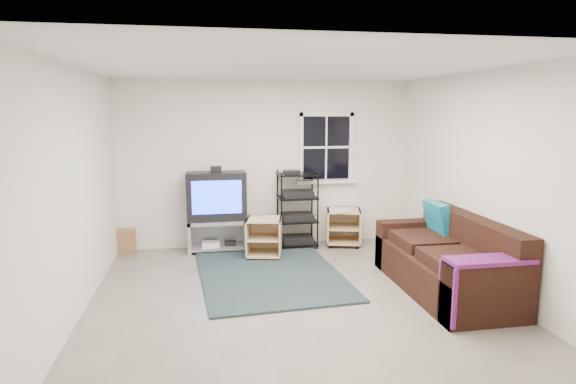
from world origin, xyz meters
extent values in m
plane|color=gray|center=(0.00, 0.00, 0.00)|extent=(4.60, 4.60, 0.00)
plane|color=white|center=(0.00, 0.00, 2.60)|extent=(4.60, 4.60, 0.00)
plane|color=silver|center=(0.00, 2.30, 1.30)|extent=(4.60, 0.00, 4.60)
plane|color=silver|center=(0.00, -2.30, 1.30)|extent=(4.60, 0.00, 4.60)
plane|color=silver|center=(-2.30, 0.00, 1.30)|extent=(0.00, 4.60, 4.60)
plane|color=silver|center=(2.30, 0.00, 1.30)|extent=(0.00, 4.60, 4.60)
cube|color=black|center=(0.95, 2.28, 1.55)|extent=(0.80, 0.01, 1.02)
cube|color=white|center=(0.95, 2.26, 2.07)|extent=(0.88, 0.06, 0.06)
cube|color=white|center=(0.95, 2.25, 1.00)|extent=(0.98, 0.14, 0.05)
cube|color=white|center=(0.54, 2.26, 1.55)|extent=(0.06, 0.06, 1.10)
cube|color=white|center=(1.36, 2.26, 1.55)|extent=(0.06, 0.06, 1.10)
cube|color=white|center=(0.95, 2.27, 1.55)|extent=(0.78, 0.04, 0.04)
cube|color=#95959C|center=(-0.81, 2.05, 0.46)|extent=(0.89, 0.44, 0.05)
cube|color=#95959C|center=(-1.22, 2.05, 0.24)|extent=(0.05, 0.44, 0.49)
cube|color=#95959C|center=(-0.39, 2.05, 0.24)|extent=(0.05, 0.44, 0.49)
cube|color=#95959C|center=(-0.81, 2.05, 0.06)|extent=(0.78, 0.41, 0.04)
cube|color=#95959C|center=(-0.81, 2.25, 0.24)|extent=(0.89, 0.04, 0.49)
cube|color=silver|center=(-0.91, 2.01, 0.12)|extent=(0.27, 0.21, 0.07)
cube|color=black|center=(-0.61, 2.05, 0.11)|extent=(0.18, 0.16, 0.05)
cube|color=black|center=(-0.81, 2.05, 0.85)|extent=(0.89, 0.37, 0.73)
cube|color=blue|center=(-0.81, 1.86, 0.87)|extent=(0.73, 0.01, 0.50)
cube|color=black|center=(-0.81, 2.05, 1.26)|extent=(0.16, 0.12, 0.09)
cylinder|color=black|center=(0.16, 1.86, 0.61)|extent=(0.02, 0.02, 1.21)
cylinder|color=black|center=(0.72, 1.86, 0.61)|extent=(0.02, 0.02, 1.21)
cylinder|color=black|center=(0.16, 2.26, 0.61)|extent=(0.02, 0.02, 1.21)
cylinder|color=black|center=(0.72, 2.26, 0.61)|extent=(0.02, 0.02, 1.21)
cube|color=black|center=(0.44, 2.06, 0.06)|extent=(0.61, 0.44, 0.02)
cube|color=black|center=(0.44, 2.06, 0.12)|extent=(0.47, 0.35, 0.10)
cube|color=black|center=(0.44, 2.06, 0.42)|extent=(0.61, 0.44, 0.02)
cube|color=black|center=(0.44, 2.06, 0.48)|extent=(0.47, 0.35, 0.10)
cube|color=black|center=(0.44, 2.06, 0.79)|extent=(0.61, 0.44, 0.02)
cube|color=black|center=(0.44, 2.06, 0.85)|extent=(0.47, 0.35, 0.10)
cube|color=black|center=(0.44, 2.06, 1.16)|extent=(0.61, 0.44, 0.02)
cube|color=tan|center=(-0.14, 1.59, 0.57)|extent=(0.59, 0.59, 0.02)
cube|color=tan|center=(-0.14, 1.59, 0.06)|extent=(0.59, 0.59, 0.02)
cube|color=tan|center=(-0.37, 1.63, 0.32)|extent=(0.12, 0.49, 0.53)
cube|color=tan|center=(0.09, 1.54, 0.32)|extent=(0.12, 0.49, 0.53)
cube|color=tan|center=(-0.09, 1.82, 0.32)|extent=(0.45, 0.11, 0.53)
cube|color=tan|center=(-0.14, 1.59, 0.30)|extent=(0.54, 0.56, 0.02)
cylinder|color=black|center=(-0.38, 1.43, 0.02)|extent=(0.05, 0.05, 0.05)
cylinder|color=black|center=(0.09, 1.74, 0.02)|extent=(0.05, 0.05, 0.05)
cube|color=tan|center=(1.19, 2.02, 0.56)|extent=(0.63, 0.63, 0.02)
cube|color=tan|center=(1.19, 2.02, 0.07)|extent=(0.63, 0.63, 0.02)
cube|color=tan|center=(0.95, 2.08, 0.32)|extent=(0.15, 0.51, 0.52)
cube|color=tan|center=(1.43, 1.96, 0.32)|extent=(0.15, 0.51, 0.52)
cube|color=tan|center=(1.25, 2.26, 0.32)|extent=(0.47, 0.14, 0.52)
cube|color=tan|center=(1.19, 2.02, 0.29)|extent=(0.58, 0.60, 0.02)
cylinder|color=black|center=(0.94, 1.87, 0.03)|extent=(0.05, 0.05, 0.05)
cylinder|color=black|center=(1.44, 2.17, 0.03)|extent=(0.05, 0.05, 0.05)
cylinder|color=silver|center=(1.11, 1.93, 0.59)|extent=(0.37, 0.37, 0.03)
cube|color=black|center=(1.80, -0.10, 0.22)|extent=(0.94, 2.10, 0.44)
cube|color=black|center=(2.14, -0.10, 0.67)|extent=(0.25, 2.10, 0.45)
cube|color=black|center=(1.80, 0.82, 0.32)|extent=(0.94, 0.25, 0.65)
cube|color=black|center=(1.80, -1.03, 0.32)|extent=(0.94, 0.25, 0.65)
cube|color=black|center=(1.71, -0.52, 0.51)|extent=(0.63, 0.75, 0.14)
cube|color=black|center=(1.71, 0.32, 0.51)|extent=(0.63, 0.75, 0.14)
cube|color=teal|center=(1.99, 0.47, 0.75)|extent=(0.21, 0.50, 0.44)
cube|color=#0E1F9A|center=(1.78, -1.03, 0.67)|extent=(0.87, 0.31, 0.04)
cube|color=#0E1F9A|center=(1.35, -1.03, 0.35)|extent=(0.04, 0.31, 0.61)
cube|color=#311E16|center=(-0.17, 0.82, 0.01)|extent=(1.95, 2.57, 0.03)
cube|color=#9D7046|center=(-2.18, 2.18, 0.18)|extent=(0.27, 0.20, 0.36)
camera|label=1|loc=(-0.98, -5.19, 2.14)|focal=30.00mm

